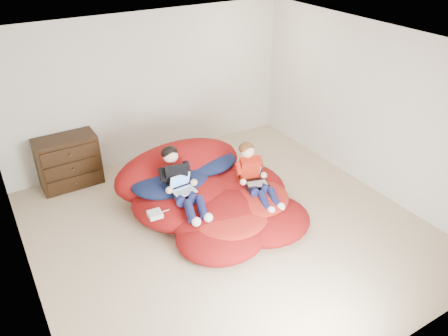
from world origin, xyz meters
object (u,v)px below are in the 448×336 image
beanbag_pile (209,195)px  laptop_white (183,186)px  laptop_black (254,178)px  dresser (69,162)px  younger_boy (254,173)px  older_boy (180,180)px

beanbag_pile → laptop_white: size_ratio=7.95×
beanbag_pile → laptop_black: size_ratio=6.11×
dresser → younger_boy: bearing=-45.1°
laptop_white → laptop_black: size_ratio=0.77×
laptop_black → beanbag_pile: bearing=147.7°
laptop_white → dresser: bearing=120.2°
older_boy → younger_boy: size_ratio=1.18×
younger_boy → older_boy: bearing=162.7°
dresser → older_boy: older_boy is taller
younger_boy → laptop_black: size_ratio=2.30×
laptop_black → laptop_white: bearing=166.6°
laptop_white → laptop_black: 1.03m
beanbag_pile → younger_boy: (0.54, -0.33, 0.38)m
older_boy → laptop_black: older_boy is taller
dresser → laptop_black: bearing=-45.2°
beanbag_pile → older_boy: size_ratio=2.24×
beanbag_pile → laptop_white: (-0.46, -0.10, 0.36)m
older_boy → dresser: bearing=121.4°
laptop_black → younger_boy: bearing=90.0°
younger_boy → laptop_white: (-1.00, 0.23, -0.02)m
younger_boy → laptop_white: 1.02m
younger_boy → laptop_white: size_ratio=3.00×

